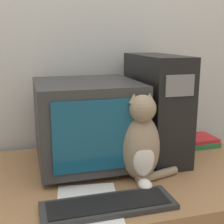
{
  "coord_description": "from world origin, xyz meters",
  "views": [
    {
      "loc": [
        -0.3,
        -0.78,
        1.26
      ],
      "look_at": [
        0.04,
        0.4,
        0.97
      ],
      "focal_mm": 50.0,
      "sensor_mm": 36.0,
      "label": 1
    }
  ],
  "objects_px": {
    "crt_monitor": "(87,122)",
    "computer_tower": "(156,106)",
    "cat": "(141,144)",
    "keyboard": "(108,205)",
    "pen": "(63,203)",
    "book_stack": "(199,141)"
  },
  "relations": [
    {
      "from": "crt_monitor",
      "to": "computer_tower",
      "type": "relative_size",
      "value": 0.92
    },
    {
      "from": "crt_monitor",
      "to": "cat",
      "type": "relative_size",
      "value": 1.24
    },
    {
      "from": "computer_tower",
      "to": "keyboard",
      "type": "bearing_deg",
      "value": -129.79
    },
    {
      "from": "keyboard",
      "to": "cat",
      "type": "distance_m",
      "value": 0.28
    },
    {
      "from": "crt_monitor",
      "to": "pen",
      "type": "relative_size",
      "value": 2.93
    },
    {
      "from": "computer_tower",
      "to": "pen",
      "type": "height_order",
      "value": "computer_tower"
    },
    {
      "from": "computer_tower",
      "to": "cat",
      "type": "relative_size",
      "value": 1.35
    },
    {
      "from": "keyboard",
      "to": "book_stack",
      "type": "distance_m",
      "value": 0.79
    },
    {
      "from": "computer_tower",
      "to": "cat",
      "type": "height_order",
      "value": "computer_tower"
    },
    {
      "from": "keyboard",
      "to": "book_stack",
      "type": "height_order",
      "value": "book_stack"
    },
    {
      "from": "computer_tower",
      "to": "pen",
      "type": "bearing_deg",
      "value": -144.62
    },
    {
      "from": "pen",
      "to": "crt_monitor",
      "type": "bearing_deg",
      "value": 64.61
    },
    {
      "from": "cat",
      "to": "book_stack",
      "type": "bearing_deg",
      "value": 41.85
    },
    {
      "from": "crt_monitor",
      "to": "cat",
      "type": "height_order",
      "value": "crt_monitor"
    },
    {
      "from": "crt_monitor",
      "to": "book_stack",
      "type": "height_order",
      "value": "crt_monitor"
    },
    {
      "from": "pen",
      "to": "keyboard",
      "type": "bearing_deg",
      "value": -25.21
    },
    {
      "from": "computer_tower",
      "to": "cat",
      "type": "bearing_deg",
      "value": -124.55
    },
    {
      "from": "book_stack",
      "to": "pen",
      "type": "bearing_deg",
      "value": -151.75
    },
    {
      "from": "keyboard",
      "to": "pen",
      "type": "xyz_separation_m",
      "value": [
        -0.14,
        0.07,
        -0.01
      ]
    },
    {
      "from": "computer_tower",
      "to": "keyboard",
      "type": "xyz_separation_m",
      "value": [
        -0.34,
        -0.41,
        -0.23
      ]
    },
    {
      "from": "crt_monitor",
      "to": "computer_tower",
      "type": "bearing_deg",
      "value": 4.2
    },
    {
      "from": "crt_monitor",
      "to": "keyboard",
      "type": "xyz_separation_m",
      "value": [
        -0.01,
        -0.38,
        -0.18
      ]
    }
  ]
}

